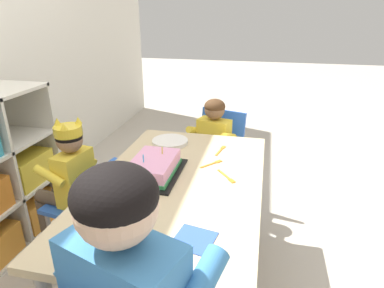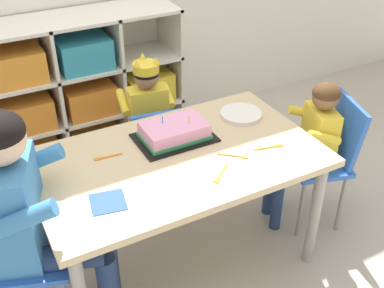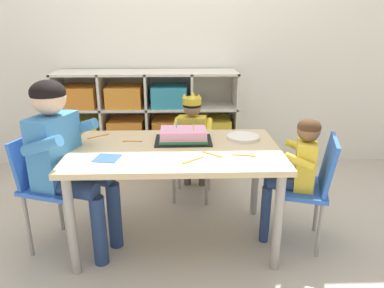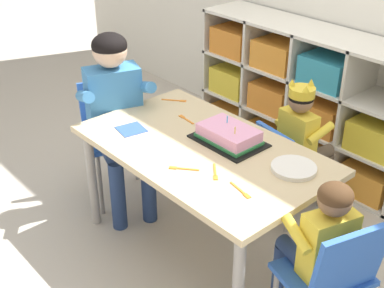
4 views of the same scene
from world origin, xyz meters
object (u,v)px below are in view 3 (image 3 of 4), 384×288
at_px(classroom_chair_adult_side, 51,180).
at_px(fork_beside_plate_stack, 213,155).
at_px(fork_near_child_seat, 100,136).
at_px(fork_near_cake_tray, 245,155).
at_px(activity_table, 175,159).
at_px(adult_helper_seated, 64,150).
at_px(paper_plate_stack, 243,137).
at_px(classroom_chair_guest_side, 313,182).
at_px(birthday_cake_on_tray, 183,136).
at_px(guest_at_table_side, 297,165).
at_px(fork_scattered_mid_table, 192,161).
at_px(classroom_chair_blue, 191,156).
at_px(child_with_crown, 193,132).
at_px(fork_by_napkin, 131,141).

distance_m(classroom_chair_adult_side, fork_beside_plate_stack, 0.98).
bearing_deg(fork_near_child_seat, fork_near_cake_tray, 118.84).
distance_m(activity_table, classroom_chair_adult_side, 0.75).
bearing_deg(fork_beside_plate_stack, adult_helper_seated, 37.14).
bearing_deg(paper_plate_stack, classroom_chair_guest_side, -28.73).
height_order(activity_table, adult_helper_seated, adult_helper_seated).
height_order(activity_table, paper_plate_stack, paper_plate_stack).
height_order(classroom_chair_adult_side, birthday_cake_on_tray, birthday_cake_on_tray).
bearing_deg(classroom_chair_adult_side, guest_at_table_side, -71.00).
height_order(fork_scattered_mid_table, fork_beside_plate_stack, same).
height_order(activity_table, classroom_chair_blue, activity_table).
xyz_separation_m(activity_table, fork_beside_plate_stack, (0.22, -0.12, 0.07)).
xyz_separation_m(classroom_chair_blue, fork_near_child_seat, (-0.61, -0.30, 0.26)).
relative_size(adult_helper_seated, classroom_chair_guest_side, 1.49).
xyz_separation_m(classroom_chair_blue, fork_near_cake_tray, (0.28, -0.68, 0.26)).
bearing_deg(guest_at_table_side, child_with_crown, -120.97).
relative_size(activity_table, fork_by_napkin, 9.85).
xyz_separation_m(classroom_chair_blue, birthday_cake_on_tray, (-0.06, -0.41, 0.29)).
bearing_deg(activity_table, fork_by_napkin, 154.59).
bearing_deg(child_with_crown, fork_by_napkin, 60.11).
distance_m(classroom_chair_adult_side, guest_at_table_side, 1.48).
bearing_deg(child_with_crown, classroom_chair_blue, 90.83).
relative_size(guest_at_table_side, fork_near_cake_tray, 5.88).
bearing_deg(classroom_chair_guest_side, fork_by_napkin, -82.79).
xyz_separation_m(classroom_chair_blue, classroom_chair_adult_side, (-0.86, -0.57, 0.07)).
xyz_separation_m(child_with_crown, classroom_chair_adult_side, (-0.87, -0.67, -0.08)).
relative_size(birthday_cake_on_tray, fork_beside_plate_stack, 3.15).
distance_m(adult_helper_seated, paper_plate_stack, 1.09).
bearing_deg(paper_plate_stack, classroom_chair_adult_side, -170.75).
bearing_deg(fork_scattered_mid_table, activity_table, 74.70).
distance_m(classroom_chair_blue, guest_at_table_side, 0.85).
relative_size(classroom_chair_blue, guest_at_table_side, 0.74).
bearing_deg(classroom_chair_guest_side, guest_at_table_side, -90.00).
distance_m(activity_table, paper_plate_stack, 0.47).
bearing_deg(activity_table, adult_helper_seated, -173.83).
bearing_deg(fork_by_napkin, paper_plate_stack, 8.22).
bearing_deg(fork_beside_plate_stack, fork_near_cake_tray, -144.62).
xyz_separation_m(activity_table, fork_near_child_seat, (-0.50, 0.25, 0.07)).
bearing_deg(fork_by_napkin, fork_beside_plate_stack, -21.29).
bearing_deg(fork_by_napkin, fork_near_child_seat, 158.47).
bearing_deg(fork_beside_plate_stack, fork_scattered_mid_table, 75.73).
distance_m(guest_at_table_side, birthday_cake_on_tray, 0.71).
distance_m(classroom_chair_blue, fork_beside_plate_stack, 0.72).
height_order(adult_helper_seated, classroom_chair_guest_side, adult_helper_seated).
bearing_deg(classroom_chair_guest_side, birthday_cake_on_tray, -86.59).
xyz_separation_m(adult_helper_seated, birthday_cake_on_tray, (0.68, 0.20, 0.01)).
bearing_deg(guest_at_table_side, birthday_cake_on_tray, -86.08).
distance_m(classroom_chair_guest_side, guest_at_table_side, 0.14).
bearing_deg(classroom_chair_blue, fork_near_cake_tray, 121.04).
height_order(birthday_cake_on_tray, fork_near_cake_tray, birthday_cake_on_tray).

